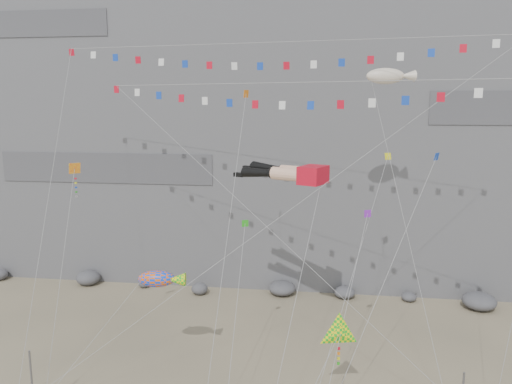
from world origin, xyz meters
The scene contains 15 objects.
cliff centered at (0.00, 32.00, 25.00)m, with size 80.00×28.00×50.00m, color slate.
talus_boulders centered at (0.00, 17.00, 0.60)m, with size 60.00×3.00×1.20m, color #57575B, non-canonical shape.
anchor_pole_left centered at (-12.92, -4.28, 2.13)m, with size 0.12×0.12×4.26m, color slate.
legs_kite centered at (1.26, 6.38, 13.47)m, with size 7.15×17.22×19.40m.
flag_banner_upper centered at (-0.11, 8.20, 22.73)m, with size 33.44×14.43×29.48m.
flag_banner_lower centered at (1.89, 4.25, 19.72)m, with size 28.52×11.11×23.74m.
harlequin_kite centered at (-12.90, 2.29, 14.00)m, with size 1.61×7.06×15.34m.
fish_windsock centered at (-7.14, 1.46, 6.86)m, with size 8.06×5.53×10.25m.
delta_kite centered at (4.90, -1.40, 5.11)m, with size 5.13×8.22×9.92m.
blimp_windsock centered at (8.13, 9.68, 20.34)m, with size 5.54×12.11×23.35m.
small_kite_a centered at (-1.88, 6.58, 18.71)m, with size 1.17×14.50×23.53m.
small_kite_b centered at (6.70, 4.16, 10.91)m, with size 3.92×11.39×15.78m.
small_kite_c centered at (-1.45, 3.31, 10.13)m, with size 0.98×10.93×14.62m.
small_kite_d centered at (8.38, 8.91, 14.18)m, with size 6.44×16.07×21.91m.
small_kite_e centered at (10.60, 3.15, 14.79)m, with size 7.79×8.96×18.65m.
Camera 1 is at (3.81, -29.05, 18.44)m, focal length 35.00 mm.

